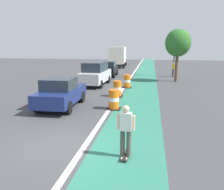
{
  "coord_description": "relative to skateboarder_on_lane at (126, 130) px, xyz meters",
  "views": [
    {
      "loc": [
        3.11,
        -6.89,
        3.46
      ],
      "look_at": [
        1.27,
        3.63,
        1.1
      ],
      "focal_mm": 36.08,
      "sensor_mm": 36.0,
      "label": 1
    }
  ],
  "objects": [
    {
      "name": "ground_plane",
      "position": [
        -2.4,
        0.37,
        -0.91
      ],
      "size": [
        100.0,
        100.0,
        0.0
      ],
      "primitive_type": "plane",
      "color": "#424244"
    },
    {
      "name": "bike_lane_strip",
      "position": [
        0.0,
        12.37,
        -0.91
      ],
      "size": [
        2.5,
        80.0,
        0.01
      ],
      "primitive_type": "cube",
      "color": "#2D755B",
      "rests_on": "ground"
    },
    {
      "name": "lane_divider_stripe",
      "position": [
        -1.5,
        12.37,
        -0.91
      ],
      "size": [
        0.2,
        80.0,
        0.01
      ],
      "primitive_type": "cube",
      "color": "silver",
      "rests_on": "ground"
    },
    {
      "name": "skateboarder_on_lane",
      "position": [
        0.0,
        0.0,
        0.0
      ],
      "size": [
        0.57,
        0.81,
        1.69
      ],
      "color": "black",
      "rests_on": "ground"
    },
    {
      "name": "parked_sedan_nearest",
      "position": [
        -4.28,
        5.22,
        -0.08
      ],
      "size": [
        2.02,
        4.16,
        1.7
      ],
      "color": "navy",
      "rests_on": "ground"
    },
    {
      "name": "parked_suv_second",
      "position": [
        -4.15,
        12.74,
        0.12
      ],
      "size": [
        2.06,
        4.67,
        2.04
      ],
      "color": "silver",
      "rests_on": "ground"
    },
    {
      "name": "parked_sedan_third",
      "position": [
        -4.16,
        18.65,
        -0.08
      ],
      "size": [
        2.01,
        4.15,
        1.7
      ],
      "color": "black",
      "rests_on": "ground"
    },
    {
      "name": "traffic_barrel_front",
      "position": [
        -1.27,
        5.37,
        -0.38
      ],
      "size": [
        0.73,
        0.73,
        1.09
      ],
      "color": "orange",
      "rests_on": "ground"
    },
    {
      "name": "traffic_barrel_mid",
      "position": [
        -1.55,
        8.51,
        -0.38
      ],
      "size": [
        0.73,
        0.73,
        1.09
      ],
      "color": "orange",
      "rests_on": "ground"
    },
    {
      "name": "traffic_barrel_back",
      "position": [
        -1.25,
        11.96,
        -0.38
      ],
      "size": [
        0.73,
        0.73,
        1.09
      ],
      "color": "orange",
      "rests_on": "ground"
    },
    {
      "name": "delivery_truck_down_block",
      "position": [
        -4.71,
        30.53,
        0.94
      ],
      "size": [
        2.69,
        7.71,
        3.23
      ],
      "color": "silver",
      "rests_on": "ground"
    },
    {
      "name": "traffic_light_corner",
      "position": [
        3.21,
        20.08,
        2.59
      ],
      "size": [
        0.41,
        0.32,
        5.1
      ],
      "color": "#2D2D2D",
      "rests_on": "ground"
    },
    {
      "name": "pedestrian_crossing",
      "position": [
        3.13,
        19.54,
        -0.05
      ],
      "size": [
        0.34,
        0.2,
        1.61
      ],
      "color": "#33333D",
      "rests_on": "ground"
    },
    {
      "name": "street_tree_sidewalk",
      "position": [
        3.1,
        16.08,
        2.76
      ],
      "size": [
        2.4,
        2.4,
        5.0
      ],
      "color": "brown",
      "rests_on": "ground"
    }
  ]
}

